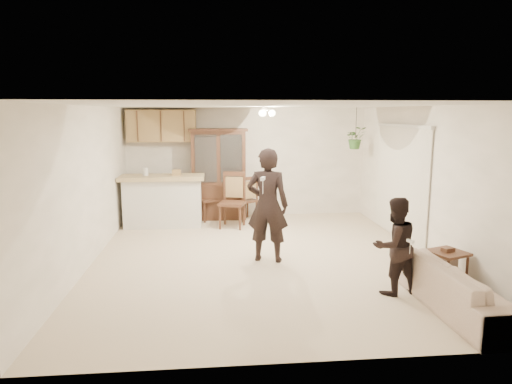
{
  "coord_description": "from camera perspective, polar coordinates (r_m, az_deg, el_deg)",
  "views": [
    {
      "loc": [
        -0.78,
        -7.26,
        2.39
      ],
      "look_at": [
        -0.06,
        0.4,
        1.05
      ],
      "focal_mm": 32.0,
      "sensor_mm": 36.0,
      "label": 1
    }
  ],
  "objects": [
    {
      "name": "floor",
      "position": [
        7.69,
        0.7,
        -8.23
      ],
      "size": [
        6.5,
        6.5,
        0.0
      ],
      "primitive_type": "plane",
      "color": "beige",
      "rests_on": "ground"
    },
    {
      "name": "ceiling",
      "position": [
        7.31,
        0.75,
        10.75
      ],
      "size": [
        5.5,
        6.5,
        0.02
      ],
      "primitive_type": "cube",
      "color": "silver",
      "rests_on": "wall_back"
    },
    {
      "name": "wall_back",
      "position": [
        10.6,
        -1.15,
        3.72
      ],
      "size": [
        5.5,
        0.02,
        2.5
      ],
      "primitive_type": "cube",
      "color": "white",
      "rests_on": "ground"
    },
    {
      "name": "wall_front",
      "position": [
        4.24,
        5.44,
        -5.76
      ],
      "size": [
        5.5,
        0.02,
        2.5
      ],
      "primitive_type": "cube",
      "color": "white",
      "rests_on": "ground"
    },
    {
      "name": "wall_left",
      "position": [
        7.61,
        -20.33,
        0.65
      ],
      "size": [
        0.02,
        6.5,
        2.5
      ],
      "primitive_type": "cube",
      "color": "white",
      "rests_on": "ground"
    },
    {
      "name": "wall_right",
      "position": [
        8.16,
        20.32,
        1.24
      ],
      "size": [
        0.02,
        6.5,
        2.5
      ],
      "primitive_type": "cube",
      "color": "white",
      "rests_on": "ground"
    },
    {
      "name": "breakfast_bar",
      "position": [
        9.86,
        -11.53,
        -1.36
      ],
      "size": [
        1.6,
        0.55,
        1.0
      ],
      "primitive_type": "cube",
      "color": "silver",
      "rests_on": "floor"
    },
    {
      "name": "bar_top",
      "position": [
        9.76,
        -11.65,
        1.8
      ],
      "size": [
        1.75,
        0.7,
        0.08
      ],
      "primitive_type": "cube",
      "color": "tan",
      "rests_on": "breakfast_bar"
    },
    {
      "name": "upper_cabinets",
      "position": [
        10.4,
        -11.7,
        8.1
      ],
      "size": [
        1.5,
        0.34,
        0.7
      ],
      "primitive_type": "cube",
      "color": "olive",
      "rests_on": "wall_back"
    },
    {
      "name": "vertical_blinds",
      "position": [
        8.97,
        17.56,
        1.16
      ],
      "size": [
        0.06,
        2.3,
        2.1
      ],
      "primitive_type": null,
      "color": "beige",
      "rests_on": "wall_right"
    },
    {
      "name": "ceiling_fixture",
      "position": [
        8.52,
        1.22,
        9.96
      ],
      "size": [
        0.36,
        0.36,
        0.2
      ],
      "primitive_type": null,
      "color": "beige",
      "rests_on": "ceiling"
    },
    {
      "name": "hanging_plant",
      "position": [
        10.16,
        12.34,
        6.62
      ],
      "size": [
        0.43,
        0.37,
        0.48
      ],
      "primitive_type": "imported",
      "color": "#2A5C25",
      "rests_on": "ceiling"
    },
    {
      "name": "plant_cord",
      "position": [
        10.14,
        12.41,
        8.45
      ],
      "size": [
        0.01,
        0.01,
        0.65
      ],
      "primitive_type": "cylinder",
      "color": "black",
      "rests_on": "ceiling"
    },
    {
      "name": "sofa",
      "position": [
        6.17,
        24.53,
        -10.22
      ],
      "size": [
        0.78,
        1.89,
        0.73
      ],
      "primitive_type": "imported",
      "rotation": [
        0.0,
        0.0,
        1.59
      ],
      "color": "beige",
      "rests_on": "floor"
    },
    {
      "name": "adult",
      "position": [
        7.33,
        1.45,
        -1.84
      ],
      "size": [
        0.75,
        0.6,
        1.8
      ],
      "primitive_type": "imported",
      "rotation": [
        0.0,
        0.0,
        2.85
      ],
      "color": "black",
      "rests_on": "floor"
    },
    {
      "name": "child",
      "position": [
        6.33,
        16.94,
        -6.28
      ],
      "size": [
        0.77,
        0.66,
        1.35
      ],
      "primitive_type": "imported",
      "rotation": [
        0.0,
        0.0,
        3.4
      ],
      "color": "black",
      "rests_on": "floor"
    },
    {
      "name": "china_hutch",
      "position": [
        10.32,
        -4.68,
        2.17
      ],
      "size": [
        1.3,
        0.51,
        2.04
      ],
      "rotation": [
        0.0,
        0.0,
        -0.01
      ],
      "color": "#3A1D15",
      "rests_on": "floor"
    },
    {
      "name": "side_table",
      "position": [
        6.94,
        22.71,
        -8.77
      ],
      "size": [
        0.58,
        0.58,
        0.56
      ],
      "rotation": [
        0.0,
        0.0,
        0.35
      ],
      "color": "#3A1D15",
      "rests_on": "floor"
    },
    {
      "name": "chair_bar",
      "position": [
        10.31,
        -6.04,
        -1.87
      ],
      "size": [
        0.64,
        0.64,
        1.05
      ],
      "rotation": [
        0.0,
        0.0,
        0.52
      ],
      "color": "#3A1D15",
      "rests_on": "floor"
    },
    {
      "name": "chair_hutch_left",
      "position": [
        9.6,
        -3.0,
        -2.53
      ],
      "size": [
        0.63,
        0.63,
        1.16
      ],
      "rotation": [
        0.0,
        0.0,
        -0.27
      ],
      "color": "#3A1D15",
      "rests_on": "floor"
    },
    {
      "name": "chair_hutch_right",
      "position": [
        10.26,
        -1.37,
        -1.95
      ],
      "size": [
        0.6,
        0.6,
        1.01
      ],
      "rotation": [
        0.0,
        0.0,
        3.64
      ],
      "color": "#3A1D15",
      "rests_on": "floor"
    },
    {
      "name": "controller_adult",
      "position": [
        6.82,
        0.86,
        1.68
      ],
      "size": [
        0.09,
        0.17,
        0.05
      ],
      "primitive_type": "cube",
      "rotation": [
        0.0,
        0.0,
        2.85
      ],
      "color": "white",
      "rests_on": "adult"
    },
    {
      "name": "controller_child",
      "position": [
        6.07,
        18.75,
        -5.84
      ],
      "size": [
        0.06,
        0.12,
        0.03
      ],
      "primitive_type": "cube",
      "rotation": [
        0.0,
        0.0,
        3.4
      ],
      "color": "white",
      "rests_on": "child"
    }
  ]
}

